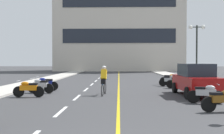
{
  "coord_description": "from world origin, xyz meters",
  "views": [
    {
      "loc": [
        0.28,
        -4.45,
        1.99
      ],
      "look_at": [
        -0.37,
        20.13,
        1.41
      ],
      "focal_mm": 43.19,
      "sensor_mm": 36.0,
      "label": 1
    }
  ],
  "objects_px": {
    "motorcycle_3": "(28,89)",
    "motorcycle_5": "(45,83)",
    "motorcycle_2": "(206,93)",
    "cyclist_rider": "(104,80)",
    "motorcycle_4": "(40,85)",
    "motorcycle_8": "(170,79)",
    "street_lamp_mid": "(197,40)",
    "motorcycle_1": "(222,100)",
    "motorcycle_7": "(170,80)",
    "parked_car_near": "(196,80)",
    "motorcycle_6": "(178,82)"
  },
  "relations": [
    {
      "from": "motorcycle_3",
      "to": "motorcycle_5",
      "type": "height_order",
      "value": "same"
    },
    {
      "from": "motorcycle_2",
      "to": "cyclist_rider",
      "type": "height_order",
      "value": "cyclist_rider"
    },
    {
      "from": "motorcycle_4",
      "to": "motorcycle_5",
      "type": "xyz_separation_m",
      "value": [
        -0.1,
        1.42,
        0.0
      ]
    },
    {
      "from": "motorcycle_3",
      "to": "motorcycle_8",
      "type": "xyz_separation_m",
      "value": [
        9.26,
        8.41,
        0.0
      ]
    },
    {
      "from": "motorcycle_2",
      "to": "motorcycle_3",
      "type": "xyz_separation_m",
      "value": [
        -8.96,
        1.92,
        0.0
      ]
    },
    {
      "from": "street_lamp_mid",
      "to": "motorcycle_4",
      "type": "bearing_deg",
      "value": -147.02
    },
    {
      "from": "motorcycle_1",
      "to": "motorcycle_2",
      "type": "distance_m",
      "value": 2.05
    },
    {
      "from": "motorcycle_7",
      "to": "parked_car_near",
      "type": "bearing_deg",
      "value": -86.14
    },
    {
      "from": "motorcycle_4",
      "to": "motorcycle_6",
      "type": "relative_size",
      "value": 1.0
    },
    {
      "from": "parked_car_near",
      "to": "motorcycle_1",
      "type": "xyz_separation_m",
      "value": [
        -0.35,
        -4.86,
        -0.44
      ]
    },
    {
      "from": "motorcycle_5",
      "to": "motorcycle_7",
      "type": "xyz_separation_m",
      "value": [
        8.88,
        3.23,
        0.0
      ]
    },
    {
      "from": "motorcycle_1",
      "to": "motorcycle_4",
      "type": "bearing_deg",
      "value": 146.61
    },
    {
      "from": "motorcycle_6",
      "to": "cyclist_rider",
      "type": "relative_size",
      "value": 0.96
    },
    {
      "from": "motorcycle_4",
      "to": "motorcycle_2",
      "type": "bearing_deg",
      "value": -23.03
    },
    {
      "from": "cyclist_rider",
      "to": "motorcycle_5",
      "type": "bearing_deg",
      "value": 151.25
    },
    {
      "from": "motorcycle_4",
      "to": "cyclist_rider",
      "type": "height_order",
      "value": "cyclist_rider"
    },
    {
      "from": "parked_car_near",
      "to": "motorcycle_8",
      "type": "relative_size",
      "value": 2.5
    },
    {
      "from": "parked_car_near",
      "to": "motorcycle_6",
      "type": "distance_m",
      "value": 4.01
    },
    {
      "from": "motorcycle_5",
      "to": "motorcycle_7",
      "type": "bearing_deg",
      "value": 20.0
    },
    {
      "from": "motorcycle_4",
      "to": "cyclist_rider",
      "type": "xyz_separation_m",
      "value": [
        3.93,
        -0.79,
        0.41
      ]
    },
    {
      "from": "parked_car_near",
      "to": "motorcycle_6",
      "type": "xyz_separation_m",
      "value": [
        -0.1,
        3.99,
        -0.44
      ]
    },
    {
      "from": "parked_car_near",
      "to": "motorcycle_2",
      "type": "relative_size",
      "value": 2.51
    },
    {
      "from": "motorcycle_1",
      "to": "motorcycle_8",
      "type": "height_order",
      "value": "same"
    },
    {
      "from": "motorcycle_1",
      "to": "motorcycle_8",
      "type": "xyz_separation_m",
      "value": [
        0.32,
        12.38,
        0.0
      ]
    },
    {
      "from": "motorcycle_1",
      "to": "motorcycle_5",
      "type": "relative_size",
      "value": 0.99
    },
    {
      "from": "motorcycle_3",
      "to": "motorcycle_4",
      "type": "relative_size",
      "value": 1.01
    },
    {
      "from": "parked_car_near",
      "to": "cyclist_rider",
      "type": "distance_m",
      "value": 5.24
    },
    {
      "from": "motorcycle_5",
      "to": "motorcycle_1",
      "type": "bearing_deg",
      "value": -39.03
    },
    {
      "from": "street_lamp_mid",
      "to": "motorcycle_4",
      "type": "distance_m",
      "value": 14.28
    },
    {
      "from": "street_lamp_mid",
      "to": "cyclist_rider",
      "type": "bearing_deg",
      "value": -132.74
    },
    {
      "from": "parked_car_near",
      "to": "motorcycle_8",
      "type": "bearing_deg",
      "value": 90.2
    },
    {
      "from": "street_lamp_mid",
      "to": "motorcycle_3",
      "type": "distance_m",
      "value": 15.42
    },
    {
      "from": "motorcycle_6",
      "to": "motorcycle_2",
      "type": "bearing_deg",
      "value": -91.89
    },
    {
      "from": "motorcycle_4",
      "to": "street_lamp_mid",
      "type": "bearing_deg",
      "value": 32.98
    },
    {
      "from": "motorcycle_5",
      "to": "cyclist_rider",
      "type": "bearing_deg",
      "value": -28.75
    },
    {
      "from": "motorcycle_1",
      "to": "motorcycle_4",
      "type": "distance_m",
      "value": 10.56
    },
    {
      "from": "cyclist_rider",
      "to": "motorcycle_3",
      "type": "bearing_deg",
      "value": -165.56
    },
    {
      "from": "parked_car_near",
      "to": "motorcycle_2",
      "type": "distance_m",
      "value": 2.86
    },
    {
      "from": "cyclist_rider",
      "to": "motorcycle_8",
      "type": "bearing_deg",
      "value": 54.73
    },
    {
      "from": "motorcycle_7",
      "to": "motorcycle_8",
      "type": "xyz_separation_m",
      "value": [
        0.35,
        1.93,
        0.0
      ]
    },
    {
      "from": "motorcycle_3",
      "to": "motorcycle_6",
      "type": "bearing_deg",
      "value": 27.92
    },
    {
      "from": "motorcycle_1",
      "to": "motorcycle_2",
      "type": "xyz_separation_m",
      "value": [
        0.03,
        2.05,
        0.0
      ]
    },
    {
      "from": "motorcycle_6",
      "to": "motorcycle_8",
      "type": "relative_size",
      "value": 0.99
    },
    {
      "from": "street_lamp_mid",
      "to": "motorcycle_3",
      "type": "xyz_separation_m",
      "value": [
        -11.77,
        -9.39,
        -3.32
      ]
    },
    {
      "from": "parked_car_near",
      "to": "motorcycle_8",
      "type": "height_order",
      "value": "parked_car_near"
    },
    {
      "from": "motorcycle_4",
      "to": "motorcycle_8",
      "type": "bearing_deg",
      "value": 35.73
    },
    {
      "from": "motorcycle_7",
      "to": "motorcycle_1",
      "type": "bearing_deg",
      "value": -89.83
    },
    {
      "from": "street_lamp_mid",
      "to": "motorcycle_8",
      "type": "bearing_deg",
      "value": -158.58
    },
    {
      "from": "motorcycle_2",
      "to": "motorcycle_4",
      "type": "relative_size",
      "value": 1.0
    },
    {
      "from": "motorcycle_2",
      "to": "cyclist_rider",
      "type": "bearing_deg",
      "value": 148.89
    }
  ]
}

